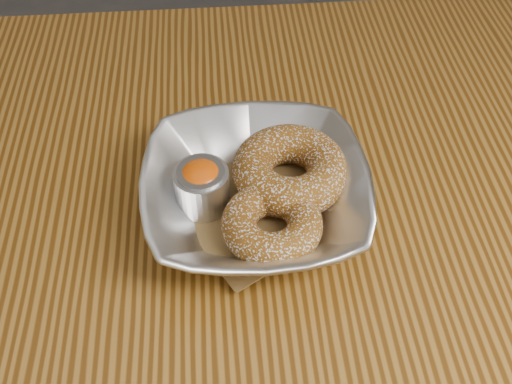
{
  "coord_description": "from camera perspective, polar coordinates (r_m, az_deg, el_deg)",
  "views": [
    {
      "loc": [
        -0.03,
        -0.36,
        1.21
      ],
      "look_at": [
        0.0,
        0.02,
        0.78
      ],
      "focal_mm": 42.0,
      "sensor_mm": 36.0,
      "label": 1
    }
  ],
  "objects": [
    {
      "name": "donut_front",
      "position": [
        0.56,
        1.53,
        -3.06
      ],
      "size": [
        0.11,
        0.11,
        0.03
      ],
      "primitive_type": "torus",
      "rotation": [
        0.0,
        0.0,
        -0.14
      ],
      "color": "brown",
      "rests_on": "parchment"
    },
    {
      "name": "donut_back",
      "position": [
        0.6,
        3.25,
        2.12
      ],
      "size": [
        0.13,
        0.13,
        0.04
      ],
      "primitive_type": "torus",
      "rotation": [
        0.0,
        0.0,
        -0.16
      ],
      "color": "brown",
      "rests_on": "parchment"
    },
    {
      "name": "serving_bowl",
      "position": [
        0.58,
        -0.0,
        -0.2
      ],
      "size": [
        0.22,
        0.22,
        0.05
      ],
      "primitive_type": "imported",
      "color": "silver",
      "rests_on": "table"
    },
    {
      "name": "table",
      "position": [
        0.67,
        -0.03,
        -8.46
      ],
      "size": [
        1.2,
        0.8,
        0.75
      ],
      "color": "brown",
      "rests_on": "ground_plane"
    },
    {
      "name": "parchment",
      "position": [
        0.6,
        -0.0,
        -1.34
      ],
      "size": [
        0.2,
        0.2,
        0.0
      ],
      "primitive_type": "cube",
      "rotation": [
        0.0,
        0.0,
        0.53
      ],
      "color": "brown",
      "rests_on": "table"
    },
    {
      "name": "ramekin",
      "position": [
        0.58,
        -5.18,
        0.59
      ],
      "size": [
        0.05,
        0.05,
        0.05
      ],
      "color": "silver",
      "rests_on": "table"
    }
  ]
}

